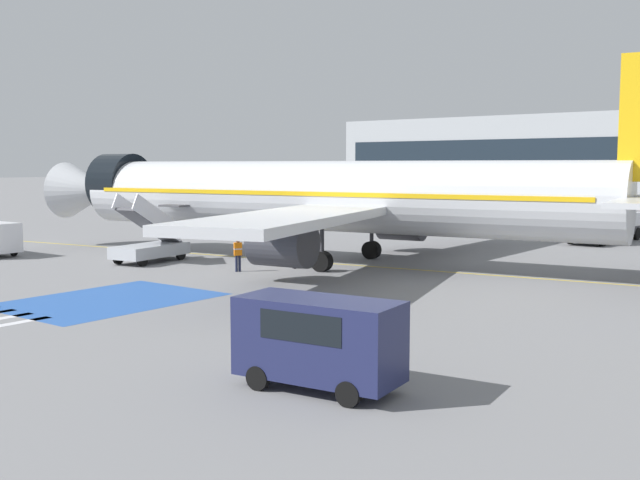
# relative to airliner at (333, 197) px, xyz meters

# --- Properties ---
(ground_plane) EXTENTS (600.00, 600.00, 0.00)m
(ground_plane) POSITION_rel_airliner_xyz_m (-0.24, -0.17, -3.92)
(ground_plane) COLOR slate
(apron_leadline_yellow) EXTENTS (76.83, 11.23, 0.01)m
(apron_leadline_yellow) POSITION_rel_airliner_xyz_m (-0.62, -0.09, -3.91)
(apron_leadline_yellow) COLOR gold
(apron_leadline_yellow) RESTS_ON ground_plane
(apron_stand_patch_blue) EXTENTS (6.38, 8.67, 0.01)m
(apron_stand_patch_blue) POSITION_rel_airliner_xyz_m (-0.62, -15.40, -3.91)
(apron_stand_patch_blue) COLOR #2856A8
(apron_stand_patch_blue) RESTS_ON ground_plane
(apron_walkway_bar_3) EXTENTS (0.44, 3.60, 0.01)m
(apron_walkway_bar_3) POSITION_rel_airliner_xyz_m (0.58, -20.80, -3.91)
(apron_walkway_bar_3) COLOR silver
(apron_walkway_bar_3) RESTS_ON ground_plane
(airliner) EXTENTS (44.35, 34.90, 10.99)m
(airliner) POSITION_rel_airliner_xyz_m (0.00, 0.00, 0.00)
(airliner) COLOR silver
(airliner) RESTS_ON ground_plane
(boarding_stairs_forward) EXTENTS (2.86, 5.45, 4.15)m
(boarding_stairs_forward) POSITION_rel_airliner_xyz_m (-9.11, -5.95, -2.91)
(boarding_stairs_forward) COLOR #ADB2BA
(boarding_stairs_forward) RESTS_ON ground_plane
(fuel_tanker) EXTENTS (3.45, 9.21, 3.59)m
(fuel_tanker) POSITION_rel_airliner_xyz_m (8.85, 22.23, -2.10)
(fuel_tanker) COLOR #38383D
(fuel_tanker) RESTS_ON ground_plane
(service_van_1) EXTENTS (4.44, 2.29, 2.37)m
(service_van_1) POSITION_rel_airliner_xyz_m (14.35, -20.11, -2.52)
(service_van_1) COLOR #1E234C
(service_van_1) RESTS_ON ground_plane
(ground_crew_0) EXTENTS (0.43, 0.49, 1.83)m
(ground_crew_0) POSITION_rel_airliner_xyz_m (-2.15, -5.76, -2.85)
(ground_crew_0) COLOR #191E38
(ground_crew_0) RESTS_ON ground_plane
(ground_crew_1) EXTENTS (0.49, 0.40, 1.75)m
(ground_crew_1) POSITION_rel_airliner_xyz_m (-0.49, -2.97, -2.91)
(ground_crew_1) COLOR black
(ground_crew_1) RESTS_ON ground_plane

